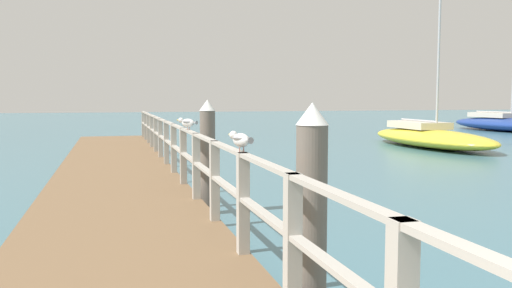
# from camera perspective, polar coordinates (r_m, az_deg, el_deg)

# --- Properties ---
(pier_deck) EXTENTS (2.62, 23.90, 0.49)m
(pier_deck) POSITION_cam_1_polar(r_m,az_deg,el_deg) (11.94, -14.61, -4.35)
(pier_deck) COLOR brown
(pier_deck) RESTS_ON ground_plane
(pier_railing) EXTENTS (0.12, 22.42, 1.08)m
(pier_railing) POSITION_cam_1_polar(r_m,az_deg,el_deg) (11.90, -8.77, 0.14)
(pier_railing) COLOR #B2ADA3
(pier_railing) RESTS_ON pier_deck
(dock_piling_near) EXTENTS (0.29, 0.29, 2.11)m
(dock_piling_near) POSITION_cam_1_polar(r_m,az_deg,el_deg) (4.85, 5.91, -7.98)
(dock_piling_near) COLOR #6B6056
(dock_piling_near) RESTS_ON ground_plane
(dock_piling_far) EXTENTS (0.29, 0.29, 2.11)m
(dock_piling_far) POSITION_cam_1_polar(r_m,az_deg,el_deg) (9.87, -5.16, -1.35)
(dock_piling_far) COLOR #6B6056
(dock_piling_far) RESTS_ON ground_plane
(seagull_foreground) EXTENTS (0.23, 0.47, 0.21)m
(seagull_foreground) POSITION_cam_1_polar(r_m,az_deg,el_deg) (5.68, -1.64, 0.51)
(seagull_foreground) COLOR white
(seagull_foreground) RESTS_ON pier_railing
(seagull_background) EXTENTS (0.33, 0.40, 0.21)m
(seagull_background) POSITION_cam_1_polar(r_m,az_deg,el_deg) (9.61, -7.29, 2.30)
(seagull_background) COLOR white
(seagull_background) RESTS_ON pier_railing
(boat_0) EXTENTS (3.47, 8.81, 10.10)m
(boat_0) POSITION_cam_1_polar(r_m,az_deg,el_deg) (37.69, 24.97, 1.99)
(boat_0) COLOR navy
(boat_0) RESTS_ON ground_plane
(boat_3) EXTENTS (2.92, 8.23, 10.54)m
(boat_3) POSITION_cam_1_polar(r_m,az_deg,el_deg) (24.45, 18.02, 0.76)
(boat_3) COLOR gold
(boat_3) RESTS_ON ground_plane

